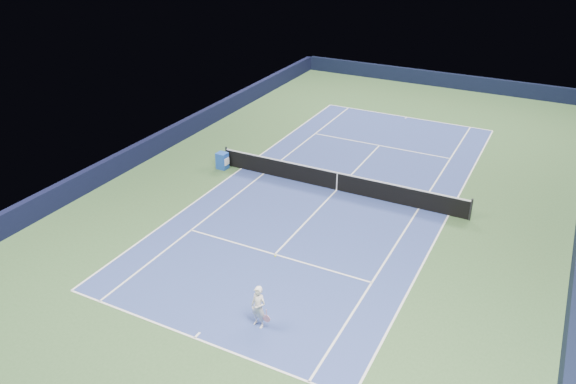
% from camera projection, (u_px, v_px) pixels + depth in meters
% --- Properties ---
extents(ground, '(40.00, 40.00, 0.00)m').
position_uv_depth(ground, '(337.00, 190.00, 27.62)').
color(ground, '#34532D').
rests_on(ground, ground).
extents(wall_far, '(22.00, 0.35, 1.10)m').
position_uv_depth(wall_far, '(437.00, 79.00, 43.02)').
color(wall_far, black).
rests_on(wall_far, ground).
extents(wall_left, '(0.35, 40.00, 1.10)m').
position_uv_depth(wall_left, '(161.00, 142.00, 31.77)').
color(wall_left, black).
rests_on(wall_left, ground).
extents(court_surface, '(10.97, 23.77, 0.01)m').
position_uv_depth(court_surface, '(337.00, 190.00, 27.62)').
color(court_surface, navy).
rests_on(court_surface, ground).
extents(baseline_far, '(10.97, 0.08, 0.00)m').
position_uv_depth(baseline_far, '(407.00, 117.00, 37.00)').
color(baseline_far, white).
rests_on(baseline_far, ground).
extents(baseline_near, '(10.97, 0.08, 0.00)m').
position_uv_depth(baseline_near, '(195.00, 338.00, 18.23)').
color(baseline_near, white).
rests_on(baseline_near, ground).
extents(sideline_doubles_right, '(0.08, 23.77, 0.00)m').
position_uv_depth(sideline_doubles_right, '(448.00, 215.00, 25.39)').
color(sideline_doubles_right, white).
rests_on(sideline_doubles_right, ground).
extents(sideline_doubles_left, '(0.08, 23.77, 0.00)m').
position_uv_depth(sideline_doubles_left, '(242.00, 168.00, 29.85)').
color(sideline_doubles_left, white).
rests_on(sideline_doubles_left, ground).
extents(sideline_singles_right, '(0.08, 23.77, 0.00)m').
position_uv_depth(sideline_singles_right, '(419.00, 208.00, 25.94)').
color(sideline_singles_right, white).
rests_on(sideline_singles_right, ground).
extents(sideline_singles_left, '(0.08, 23.77, 0.00)m').
position_uv_depth(sideline_singles_left, '(264.00, 173.00, 29.29)').
color(sideline_singles_left, white).
rests_on(sideline_singles_left, ground).
extents(service_line_far, '(8.23, 0.08, 0.00)m').
position_uv_depth(service_line_far, '(379.00, 145.00, 32.67)').
color(service_line_far, white).
rests_on(service_line_far, ground).
extents(service_line_near, '(8.23, 0.08, 0.00)m').
position_uv_depth(service_line_near, '(275.00, 254.00, 22.56)').
color(service_line_near, white).
rests_on(service_line_near, ground).
extents(center_service_line, '(0.08, 12.80, 0.00)m').
position_uv_depth(center_service_line, '(337.00, 190.00, 27.62)').
color(center_service_line, white).
rests_on(center_service_line, ground).
extents(center_mark_far, '(0.08, 0.30, 0.00)m').
position_uv_depth(center_mark_far, '(406.00, 118.00, 36.88)').
color(center_mark_far, white).
rests_on(center_mark_far, ground).
extents(center_mark_near, '(0.08, 0.30, 0.00)m').
position_uv_depth(center_mark_near, '(197.00, 335.00, 18.35)').
color(center_mark_near, white).
rests_on(center_mark_near, ground).
extents(tennis_net, '(12.90, 0.10, 1.07)m').
position_uv_depth(tennis_net, '(337.00, 181.00, 27.39)').
color(tennis_net, black).
rests_on(tennis_net, ground).
extents(sponsor_cube, '(0.59, 0.51, 0.89)m').
position_uv_depth(sponsor_cube, '(222.00, 161.00, 29.68)').
color(sponsor_cube, '#1D4CB3').
rests_on(sponsor_cube, ground).
extents(tennis_player, '(0.77, 1.27, 2.25)m').
position_uv_depth(tennis_player, '(259.00, 307.00, 18.42)').
color(tennis_player, white).
rests_on(tennis_player, ground).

